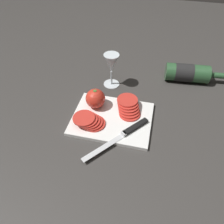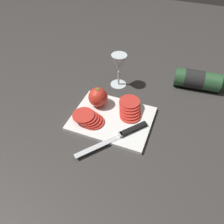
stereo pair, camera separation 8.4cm
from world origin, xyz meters
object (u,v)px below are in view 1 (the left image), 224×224
at_px(tomato_slice_stack_far, 89,121).
at_px(whole_tomato, 95,98).
at_px(wine_bottle, 189,73).
at_px(tomato_slice_stack_near, 129,107).
at_px(wine_glass, 111,65).
at_px(knife, 129,131).

bearing_deg(tomato_slice_stack_far, whole_tomato, -88.23).
bearing_deg(tomato_slice_stack_far, wine_bottle, -133.78).
height_order(tomato_slice_stack_near, tomato_slice_stack_far, tomato_slice_stack_near).
distance_m(wine_glass, knife, 0.32).
bearing_deg(knife, whole_tomato, -84.57).
xyz_separation_m(whole_tomato, tomato_slice_stack_near, (-0.14, -0.00, -0.02)).
distance_m(wine_bottle, tomato_slice_stack_near, 0.37).
bearing_deg(whole_tomato, tomato_slice_stack_far, 91.77).
relative_size(knife, tomato_slice_stack_near, 1.84).
xyz_separation_m(knife, tomato_slice_stack_far, (0.16, -0.01, 0.01)).
bearing_deg(whole_tomato, wine_glass, -98.39).
distance_m(knife, tomato_slice_stack_near, 0.11).
bearing_deg(wine_bottle, whole_tomato, 37.38).
relative_size(whole_tomato, knife, 0.34).
relative_size(knife, tomato_slice_stack_far, 1.93).
bearing_deg(tomato_slice_stack_near, tomato_slice_stack_far, 38.60).
bearing_deg(wine_glass, whole_tomato, 81.61).
relative_size(wine_glass, tomato_slice_stack_far, 1.26).
distance_m(wine_glass, tomato_slice_stack_far, 0.29).
xyz_separation_m(wine_bottle, tomato_slice_stack_far, (0.37, 0.39, -0.01)).
relative_size(wine_bottle, wine_glass, 2.11).
height_order(knife, tomato_slice_stack_near, tomato_slice_stack_near).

